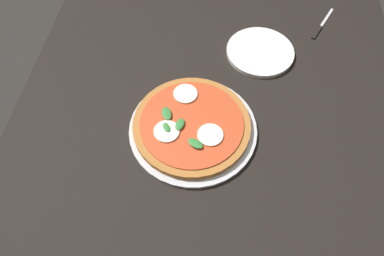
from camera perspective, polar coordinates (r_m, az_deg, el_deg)
name	(u,v)px	position (r m, az deg, el deg)	size (l,w,h in m)	color
ground_plane	(204,200)	(1.69, 2.00, -11.78)	(6.00, 6.00, 0.00)	#2D2B28
dining_table	(210,125)	(1.10, 3.02, 0.43)	(1.45, 1.18, 0.74)	black
serving_tray	(192,129)	(0.99, 0.00, -0.12)	(0.36, 0.36, 0.01)	silver
pizza	(190,124)	(0.97, -0.25, 0.63)	(0.33, 0.33, 0.03)	#B27033
plate_white	(259,52)	(1.20, 11.04, 12.26)	(0.22, 0.22, 0.01)	white
knife	(319,27)	(1.35, 20.30, 15.35)	(0.17, 0.10, 0.01)	black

